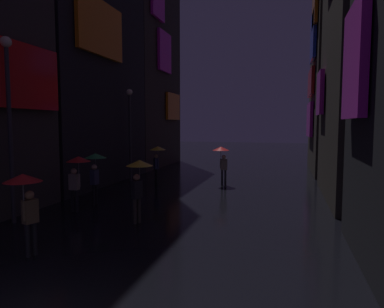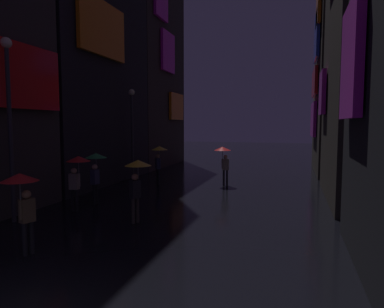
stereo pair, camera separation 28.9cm
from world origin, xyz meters
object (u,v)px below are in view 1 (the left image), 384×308
object	(u,v)px
pedestrian_foreground_left_yellow	(139,174)
pedestrian_midstreet_centre_red	(222,155)
streetlamp_left_near	(9,110)
pedestrian_midstreet_left_yellow	(157,154)
pedestrian_far_right_red	(77,168)
pedestrian_near_crossing_green	(95,164)
streetlamp_left_far	(130,124)
pedestrian_foreground_right_red	(25,192)

from	to	relation	value
pedestrian_foreground_left_yellow	pedestrian_midstreet_centre_red	distance (m)	7.80
streetlamp_left_near	pedestrian_midstreet_left_yellow	bearing A→B (deg)	76.51
pedestrian_far_right_red	pedestrian_midstreet_left_yellow	world-z (taller)	same
pedestrian_near_crossing_green	pedestrian_foreground_left_yellow	bearing A→B (deg)	-35.05
streetlamp_left_near	streetlamp_left_far	bearing A→B (deg)	90.00
pedestrian_near_crossing_green	pedestrian_foreground_left_yellow	distance (m)	3.49
streetlamp_left_far	pedestrian_midstreet_left_yellow	bearing A→B (deg)	-20.49
pedestrian_foreground_right_red	streetlamp_left_near	distance (m)	4.16
streetlamp_left_near	pedestrian_far_right_red	bearing A→B (deg)	56.56
pedestrian_foreground_left_yellow	pedestrian_far_right_red	bearing A→B (deg)	166.66
pedestrian_far_right_red	pedestrian_midstreet_centre_red	xyz separation A→B (m)	(4.22, 7.00, 0.00)
pedestrian_midstreet_left_yellow	pedestrian_midstreet_centre_red	bearing A→B (deg)	10.39
pedestrian_midstreet_centre_red	streetlamp_left_near	bearing A→B (deg)	-121.57
pedestrian_far_right_red	pedestrian_foreground_right_red	world-z (taller)	same
pedestrian_foreground_left_yellow	pedestrian_midstreet_left_yellow	bearing A→B (deg)	106.38
streetlamp_left_far	pedestrian_near_crossing_green	bearing A→B (deg)	-78.42
pedestrian_midstreet_centre_red	pedestrian_far_right_red	bearing A→B (deg)	-121.07
pedestrian_foreground_right_red	pedestrian_near_crossing_green	bearing A→B (deg)	104.72
streetlamp_left_near	pedestrian_midstreet_centre_red	bearing A→B (deg)	58.43
pedestrian_midstreet_centre_red	streetlamp_left_far	xyz separation A→B (m)	(-5.45, 0.10, 1.69)
pedestrian_far_right_red	pedestrian_midstreet_centre_red	bearing A→B (deg)	58.93
pedestrian_midstreet_left_yellow	pedestrian_foreground_right_red	world-z (taller)	same
pedestrian_foreground_left_yellow	streetlamp_left_near	distance (m)	4.72
pedestrian_near_crossing_green	pedestrian_midstreet_centre_red	world-z (taller)	same
pedestrian_near_crossing_green	pedestrian_foreground_left_yellow	world-z (taller)	same
pedestrian_far_right_red	pedestrian_near_crossing_green	xyz separation A→B (m)	(-0.05, 1.34, 0.00)
pedestrian_midstreet_left_yellow	streetlamp_left_near	distance (m)	8.72
pedestrian_near_crossing_green	pedestrian_foreground_left_yellow	xyz separation A→B (m)	(2.86, -2.01, 0.00)
streetlamp_left_far	streetlamp_left_near	world-z (taller)	streetlamp_left_near
streetlamp_left_near	pedestrian_foreground_right_red	bearing A→B (deg)	-42.13
pedestrian_near_crossing_green	streetlamp_left_far	size ratio (longest dim) A/B	0.40
pedestrian_foreground_left_yellow	pedestrian_midstreet_centre_red	xyz separation A→B (m)	(1.41, 7.67, 0.00)
pedestrian_near_crossing_green	pedestrian_foreground_right_red	bearing A→B (deg)	-75.28
pedestrian_midstreet_left_yellow	streetlamp_left_far	xyz separation A→B (m)	(-1.97, 0.74, 1.69)
pedestrian_far_right_red	pedestrian_foreground_left_yellow	bearing A→B (deg)	-13.34
pedestrian_midstreet_left_yellow	pedestrian_foreground_left_yellow	size ratio (longest dim) A/B	1.00
pedestrian_far_right_red	pedestrian_midstreet_centre_red	size ratio (longest dim) A/B	1.00
streetlamp_left_far	streetlamp_left_near	distance (m)	8.97
pedestrian_foreground_right_red	streetlamp_left_far	bearing A→B (deg)	103.14
pedestrian_far_right_red	pedestrian_near_crossing_green	distance (m)	1.34
pedestrian_midstreet_left_yellow	pedestrian_midstreet_centre_red	world-z (taller)	same
pedestrian_far_right_red	pedestrian_near_crossing_green	bearing A→B (deg)	92.00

